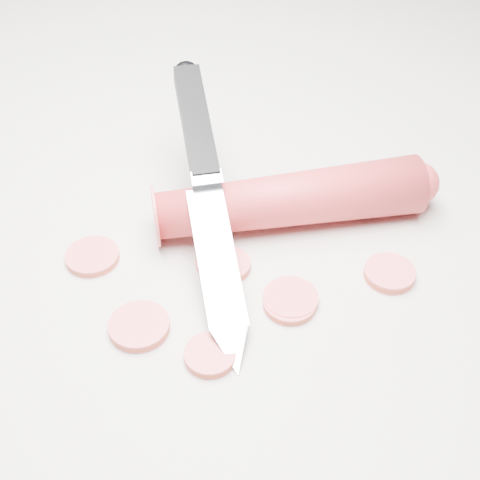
% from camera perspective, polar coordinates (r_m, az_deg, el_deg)
% --- Properties ---
extents(ground, '(2.40, 2.40, 0.00)m').
position_cam_1_polar(ground, '(0.50, 0.38, 0.04)').
color(ground, beige).
rests_on(ground, ground).
extents(carrot, '(0.19, 0.14, 0.04)m').
position_cam_1_polar(carrot, '(0.50, 4.28, 3.46)').
color(carrot, red).
rests_on(carrot, ground).
extents(carrot_slice_0, '(0.04, 0.04, 0.01)m').
position_cam_1_polar(carrot_slice_0, '(0.44, -8.61, -7.28)').
color(carrot_slice_0, '#F25356').
rests_on(carrot_slice_0, ground).
extents(carrot_slice_1, '(0.03, 0.03, 0.01)m').
position_cam_1_polar(carrot_slice_1, '(0.48, -1.93, -1.95)').
color(carrot_slice_1, '#F25356').
rests_on(carrot_slice_1, ground).
extents(carrot_slice_2, '(0.04, 0.04, 0.01)m').
position_cam_1_polar(carrot_slice_2, '(0.45, 4.27, -5.43)').
color(carrot_slice_2, '#F25356').
rests_on(carrot_slice_2, ground).
extents(carrot_slice_3, '(0.04, 0.04, 0.01)m').
position_cam_1_polar(carrot_slice_3, '(0.46, 4.34, -5.04)').
color(carrot_slice_3, '#F25356').
rests_on(carrot_slice_3, ground).
extents(carrot_slice_4, '(0.04, 0.04, 0.01)m').
position_cam_1_polar(carrot_slice_4, '(0.48, 12.65, -2.80)').
color(carrot_slice_4, '#F25356').
rests_on(carrot_slice_4, ground).
extents(carrot_slice_5, '(0.03, 0.03, 0.01)m').
position_cam_1_polar(carrot_slice_5, '(0.48, -1.10, -2.15)').
color(carrot_slice_5, '#F25356').
rests_on(carrot_slice_5, ground).
extents(carrot_slice_6, '(0.03, 0.03, 0.01)m').
position_cam_1_polar(carrot_slice_6, '(0.43, -2.56, -9.79)').
color(carrot_slice_6, '#F25356').
rests_on(carrot_slice_6, ground).
extents(carrot_slice_7, '(0.04, 0.04, 0.01)m').
position_cam_1_polar(carrot_slice_7, '(0.49, -12.49, -1.38)').
color(carrot_slice_7, '#F25356').
rests_on(carrot_slice_7, ground).
extents(kitchen_knife, '(0.16, 0.22, 0.09)m').
position_cam_1_polar(kitchen_knife, '(0.47, -2.58, 3.78)').
color(kitchen_knife, silver).
rests_on(kitchen_knife, ground).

